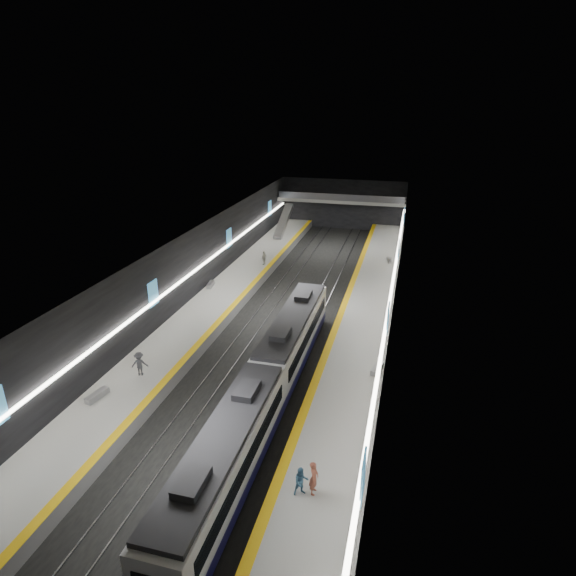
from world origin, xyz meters
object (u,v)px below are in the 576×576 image
(bench_right_near, at_px, (377,369))
(bench_left_far, at_px, (210,285))
(bench_left_near, at_px, (97,395))
(passenger_right_a, at_px, (314,478))
(passenger_left_a, at_px, (264,258))
(bench_right_far, at_px, (389,260))
(train, at_px, (266,384))
(passenger_right_b, at_px, (301,482))
(passenger_left_b, at_px, (140,364))
(escalator, at_px, (284,221))

(bench_right_near, bearing_deg, bench_left_far, 158.59)
(bench_left_near, distance_m, passenger_right_a, 16.69)
(bench_left_far, xyz_separation_m, bench_right_near, (19.00, -12.97, 0.00))
(bench_left_far, relative_size, passenger_left_a, 1.01)
(bench_left_far, distance_m, bench_right_far, 22.67)
(train, relative_size, bench_right_near, 16.77)
(passenger_right_b, bearing_deg, bench_left_far, 94.66)
(bench_right_near, height_order, passenger_left_a, passenger_left_a)
(bench_right_near, bearing_deg, passenger_left_b, -150.82)
(bench_right_near, bearing_deg, passenger_left_a, 138.82)
(bench_right_far, height_order, passenger_right_a, passenger_right_a)
(bench_left_near, relative_size, bench_right_near, 1.00)
(escalator, xyz_separation_m, bench_left_near, (-1.22, -44.42, -1.68))
(passenger_left_b, bearing_deg, bench_right_far, -136.54)
(bench_right_far, relative_size, passenger_left_a, 0.92)
(escalator, height_order, bench_left_near, escalator)
(bench_right_near, xyz_separation_m, passenger_right_a, (-2.18, -12.90, 0.74))
(passenger_left_b, bearing_deg, bench_right_near, 176.94)
(escalator, relative_size, passenger_right_b, 4.89)
(bench_left_near, height_order, passenger_left_b, passenger_left_b)
(escalator, bearing_deg, passenger_right_b, -73.89)
(escalator, xyz_separation_m, bench_right_near, (17.00, -36.06, -1.68))
(passenger_right_a, xyz_separation_m, passenger_left_b, (-14.73, 7.97, -0.03))
(escalator, bearing_deg, bench_right_near, -64.76)
(escalator, xyz_separation_m, passenger_right_b, (14.21, -49.21, -1.08))
(bench_left_far, bearing_deg, passenger_left_a, 58.51)
(train, relative_size, bench_left_far, 17.05)
(bench_left_far, xyz_separation_m, passenger_right_a, (16.82, -25.88, 0.75))
(passenger_left_a, bearing_deg, bench_left_far, -10.48)
(passenger_left_b, bearing_deg, escalator, -109.20)
(bench_left_near, height_order, passenger_left_a, passenger_left_a)
(bench_right_far, bearing_deg, bench_left_far, -153.79)
(train, xyz_separation_m, passenger_left_a, (-8.51, 26.99, -0.33))
(passenger_right_b, bearing_deg, bench_right_near, 50.87)
(train, relative_size, bench_left_near, 16.69)
(bench_right_far, height_order, passenger_left_a, passenger_left_a)
(escalator, bearing_deg, passenger_left_a, -84.20)
(bench_right_near, relative_size, bench_right_far, 1.11)
(passenger_right_b, distance_m, passenger_left_b, 16.34)
(bench_right_far, xyz_separation_m, passenger_right_b, (-2.02, -39.60, 0.62))
(escalator, relative_size, passenger_right_a, 4.16)
(bench_right_far, bearing_deg, passenger_left_a, -171.46)
(bench_left_near, distance_m, bench_right_far, 38.94)
(bench_left_near, xyz_separation_m, bench_right_near, (18.22, 8.36, -0.00))
(escalator, relative_size, bench_left_far, 4.54)
(bench_left_near, relative_size, passenger_left_b, 0.97)
(bench_right_far, xyz_separation_m, passenger_left_b, (-16.14, -31.39, 0.73))
(bench_left_far, distance_m, passenger_left_b, 18.04)
(bench_right_near, distance_m, passenger_right_b, 13.46)
(passenger_right_a, distance_m, passenger_left_a, 36.83)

